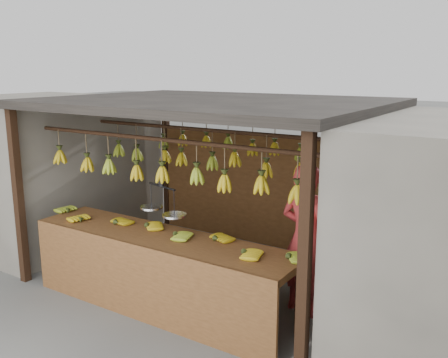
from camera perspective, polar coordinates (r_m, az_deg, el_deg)
The scene contains 8 objects.
ground at distance 6.98m, azimuth -1.36°, elevation -10.93°, with size 80.00×80.00×0.00m, color #5B5B57.
stall at distance 6.72m, azimuth 0.13°, elevation 5.63°, with size 4.30×3.30×2.40m.
neighbor_left at distance 9.09m, azimuth -20.50°, elevation 1.43°, with size 3.00×3.00×2.30m, color slate.
counter at distance 5.79m, azimuth -7.94°, elevation -8.59°, with size 3.49×0.77×0.96m.
hanging_bananas at distance 6.50m, azimuth -1.40°, elevation 2.17°, with size 3.59×2.26×0.39m.
balance_scale at distance 5.83m, azimuth -7.04°, elevation -3.23°, with size 0.70×0.38×0.85m.
vendor at distance 5.78m, azimuth 9.32°, elevation -6.79°, with size 0.64×0.42×1.77m, color #BF3333.
bag_bundles at distance 7.07m, azimuth 18.15°, elevation -2.65°, with size 0.08×0.26×1.25m.
Camera 1 is at (3.62, -5.28, 2.79)m, focal length 40.00 mm.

